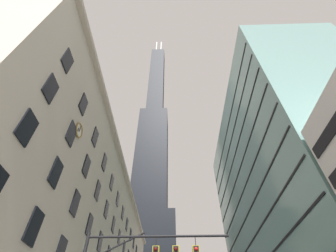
% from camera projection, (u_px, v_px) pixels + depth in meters
% --- Properties ---
extents(dark_skyscraper, '(24.30, 24.30, 223.94)m').
position_uv_depth(dark_skyscraper, '(151.00, 182.00, 118.79)').
color(dark_skyscraper, black).
rests_on(dark_skyscraper, ground).
extents(glass_office_midrise, '(17.03, 44.36, 46.21)m').
position_uv_depth(glass_office_midrise, '(290.00, 198.00, 42.67)').
color(glass_office_midrise, gray).
rests_on(glass_office_midrise, ground).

